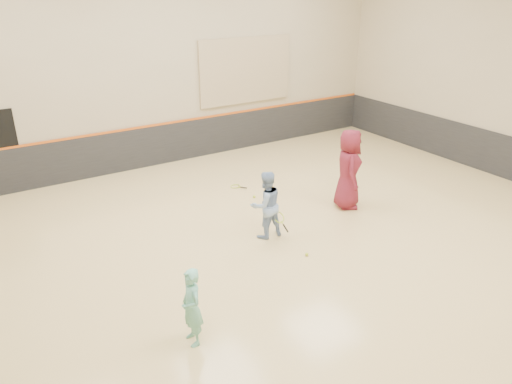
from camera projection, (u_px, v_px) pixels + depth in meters
room at (280, 210)px, 10.15m from camera, size 15.04×12.04×6.22m
wainscot_back at (166, 144)px, 14.86m from camera, size 14.90×0.04×1.20m
wainscot_right at (500, 155)px, 13.90m from camera, size 0.04×11.90×1.20m
accent_stripe at (164, 124)px, 14.61m from camera, size 14.90×0.03×0.06m
acoustic_panel at (246, 71)px, 15.46m from camera, size 3.20×0.08×2.00m
girl at (192, 307)px, 7.46m from camera, size 0.33×0.48×1.28m
instructor at (266, 205)px, 10.55m from camera, size 0.74×0.58×1.49m
young_man at (348, 169)px, 11.87m from camera, size 1.02×1.13×1.94m
held_racket at (279, 217)px, 10.65m from camera, size 0.46×0.46×0.48m
spare_racket at (235, 186)px, 13.36m from camera, size 0.60×0.60×0.07m
ball_under_racket at (307, 254)px, 10.06m from camera, size 0.07×0.07×0.07m
ball_in_hand at (359, 160)px, 11.78m from camera, size 0.07×0.07×0.07m
ball_beside_spare at (254, 197)px, 12.69m from camera, size 0.07×0.07×0.07m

